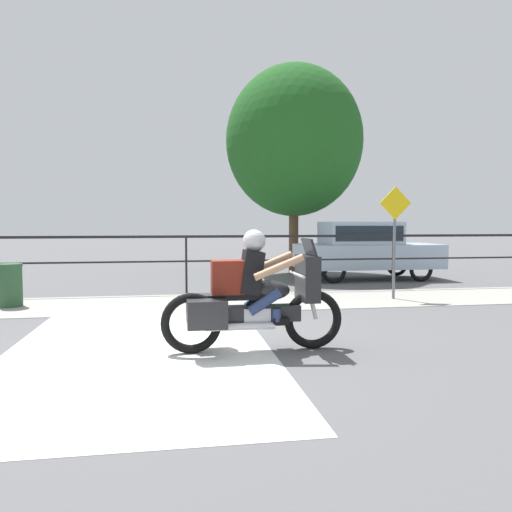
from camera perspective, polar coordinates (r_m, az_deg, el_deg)
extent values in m
plane|color=#565659|center=(6.93, -6.94, -9.81)|extent=(120.00, 120.00, 0.00)
cube|color=#99968E|center=(10.26, -7.74, -5.32)|extent=(44.00, 2.40, 0.01)
cube|color=silver|center=(6.74, -13.10, -10.23)|extent=(3.33, 6.00, 0.01)
cube|color=black|center=(11.66, -8.00, 2.21)|extent=(36.00, 0.04, 0.06)
cube|color=black|center=(11.69, -7.97, -0.60)|extent=(36.00, 0.03, 0.04)
cylinder|color=black|center=(11.69, -7.97, -0.93)|extent=(0.05, 0.05, 1.34)
cylinder|color=black|center=(12.86, 15.39, -0.60)|extent=(0.05, 0.05, 1.34)
torus|color=black|center=(6.54, 6.55, -7.21)|extent=(0.76, 0.11, 0.76)
torus|color=black|center=(6.30, -7.38, -7.64)|extent=(0.76, 0.11, 0.76)
cube|color=#232326|center=(6.35, -0.29, -6.59)|extent=(1.19, 0.22, 0.20)
cube|color=silver|center=(6.37, -0.01, -7.02)|extent=(0.34, 0.26, 0.26)
ellipsoid|color=#232326|center=(6.34, 1.39, -3.95)|extent=(0.56, 0.30, 0.26)
cube|color=black|center=(6.29, -1.70, -4.56)|extent=(0.69, 0.28, 0.08)
cube|color=#232326|center=(6.44, 5.90, -2.51)|extent=(0.20, 0.57, 0.58)
cube|color=#1E232B|center=(6.41, 6.09, 0.95)|extent=(0.10, 0.48, 0.24)
cylinder|color=silver|center=(6.40, 4.69, -2.09)|extent=(0.04, 0.70, 0.04)
cylinder|color=silver|center=(6.20, -1.78, -8.08)|extent=(0.86, 0.09, 0.09)
cube|color=#232326|center=(6.05, -5.60, -6.64)|extent=(0.48, 0.28, 0.34)
cube|color=#232326|center=(6.52, -5.88, -5.88)|extent=(0.48, 0.28, 0.34)
cylinder|color=silver|center=(6.49, 6.31, -4.88)|extent=(0.19, 0.06, 0.54)
cube|color=black|center=(6.28, -0.57, -1.84)|extent=(0.31, 0.36, 0.56)
sphere|color=tan|center=(6.26, -0.21, 1.55)|extent=(0.23, 0.23, 0.23)
sphere|color=#B7B7BC|center=(6.26, -0.21, 1.73)|extent=(0.29, 0.29, 0.29)
cylinder|color=navy|center=(6.20, 1.02, -5.25)|extent=(0.44, 0.13, 0.34)
cylinder|color=navy|center=(6.26, 2.38, -6.75)|extent=(0.11, 0.11, 0.16)
cube|color=black|center=(6.28, 2.83, -7.46)|extent=(0.20, 0.10, 0.09)
cylinder|color=navy|center=(6.49, 0.54, -4.84)|extent=(0.44, 0.13, 0.34)
cylinder|color=navy|center=(6.55, 1.84, -6.28)|extent=(0.11, 0.11, 0.16)
cube|color=black|center=(6.57, 2.27, -6.96)|extent=(0.20, 0.10, 0.09)
cylinder|color=tan|center=(6.03, 2.65, -1.30)|extent=(0.63, 0.09, 0.32)
cylinder|color=tan|center=(6.61, 1.57, -0.85)|extent=(0.63, 0.09, 0.32)
cube|color=maroon|center=(6.24, -3.29, -2.42)|extent=(0.40, 0.31, 0.42)
cube|color=#9EB2C6|center=(14.66, 12.65, 0.01)|extent=(4.04, 1.66, 0.68)
cube|color=#9EB2C6|center=(14.54, 11.80, 2.59)|extent=(2.10, 1.46, 0.64)
cube|color=#19232D|center=(14.94, 15.50, 2.56)|extent=(0.04, 1.29, 0.51)
cube|color=#19232D|center=(14.54, 11.80, 2.59)|extent=(1.93, 1.49, 0.42)
torus|color=black|center=(14.52, 18.35, -1.46)|extent=(0.68, 0.11, 0.68)
torus|color=black|center=(15.88, 15.80, -0.98)|extent=(0.68, 0.11, 0.68)
torus|color=black|center=(13.54, 8.91, -1.68)|extent=(0.68, 0.11, 0.68)
torus|color=black|center=(14.99, 7.09, -1.14)|extent=(0.68, 0.11, 0.68)
cylinder|color=#284C2D|center=(10.78, -26.34, -3.18)|extent=(0.46, 0.46, 0.78)
cylinder|color=#284C2D|center=(10.74, -26.41, -0.95)|extent=(0.49, 0.49, 0.06)
cylinder|color=slate|center=(10.99, 15.52, 0.90)|extent=(0.06, 0.06, 2.19)
cube|color=yellow|center=(10.97, 15.65, 5.84)|extent=(0.70, 0.02, 0.70)
cylinder|color=brown|center=(15.88, 4.32, 2.31)|extent=(0.30, 0.30, 2.43)
ellipsoid|color=#1E561E|center=(16.08, 4.37, 12.97)|extent=(4.27, 4.27, 4.70)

